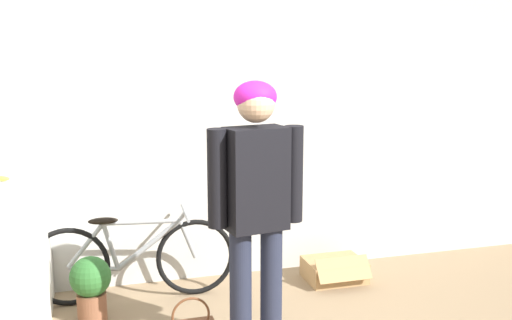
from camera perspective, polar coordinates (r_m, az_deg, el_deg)
name	(u,v)px	position (r m, az deg, el deg)	size (l,w,h in m)	color
wall_back	(176,125)	(4.86, -7.63, 3.30)	(8.00, 0.07, 2.60)	silver
person	(256,194)	(3.62, -0.01, -3.29)	(0.59, 0.27, 1.73)	#23283D
bicycle	(133,259)	(4.72, -11.65, -9.18)	(1.56, 0.46, 0.68)	black
cardboard_box	(334,270)	(5.12, 7.47, -10.32)	(0.48, 0.45, 0.25)	tan
potted_plant	(91,285)	(4.46, -15.45, -11.40)	(0.29, 0.29, 0.48)	brown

